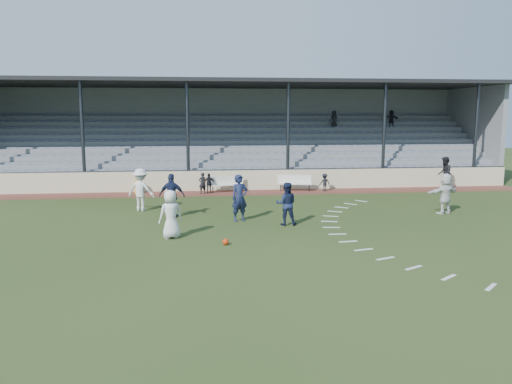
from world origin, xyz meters
TOP-DOWN VIEW (x-y plane):
  - ground at (0.00, 0.00)m, footprint 90.00×90.00m
  - cinder_track at (0.00, 10.50)m, footprint 34.00×2.00m
  - retaining_wall at (0.00, 11.55)m, footprint 34.00×0.18m
  - bench_left at (-0.76, 10.83)m, footprint 2.04×0.85m
  - bench_right at (3.27, 10.80)m, footprint 2.04×0.86m
  - trash_bin at (-5.87, 10.94)m, footprint 0.46×0.46m
  - football at (-1.49, -1.09)m, footprint 0.22×0.22m
  - player_white_lead at (-3.44, 0.13)m, footprint 1.04×0.88m
  - player_navy_lead at (-0.67, 2.81)m, footprint 0.85×0.69m
  - player_navy_mid at (1.18, 1.83)m, footprint 0.94×0.78m
  - player_white_wing at (-5.13, 5.64)m, footprint 1.48×1.14m
  - player_navy_wing at (-3.58, 3.93)m, footprint 1.22×0.71m
  - player_white_back at (8.87, 3.38)m, footprint 1.82×1.13m
  - official at (12.33, 10.21)m, footprint 1.14×1.22m
  - sub_left_near at (-2.19, 10.37)m, footprint 0.52×0.43m
  - sub_left_far at (-1.80, 10.42)m, footprint 0.68×0.29m
  - sub_right at (5.04, 10.59)m, footprint 0.73×0.51m
  - grandstand at (0.01, 16.26)m, footprint 34.60×9.00m
  - penalty_arc at (4.12, 0.00)m, footprint 3.89×14.63m

SIDE VIEW (x-z plane):
  - ground at x=0.00m, z-range 0.00..0.00m
  - penalty_arc at x=4.12m, z-range 0.00..0.01m
  - cinder_track at x=0.00m, z-range 0.00..0.02m
  - football at x=-1.49m, z-range 0.00..0.22m
  - trash_bin at x=-5.87m, z-range 0.02..0.75m
  - sub_right at x=5.04m, z-range 0.02..1.06m
  - bench_left at x=-0.76m, z-range 0.11..1.06m
  - bench_right at x=3.27m, z-range 0.11..1.06m
  - retaining_wall at x=0.00m, z-range 0.00..1.20m
  - sub_left_far at x=-1.80m, z-range 0.02..1.18m
  - sub_left_near at x=-2.19m, z-range 0.02..1.23m
  - player_navy_mid at x=1.18m, z-range 0.00..1.78m
  - player_white_lead at x=-3.44m, z-range 0.00..1.81m
  - player_white_back at x=8.87m, z-range 0.00..1.87m
  - player_navy_wing at x=-3.58m, z-range 0.00..1.96m
  - player_navy_lead at x=-0.67m, z-range 0.00..2.01m
  - player_white_wing at x=-5.13m, z-range 0.00..2.02m
  - official at x=12.33m, z-range 0.02..2.02m
  - grandstand at x=0.01m, z-range -1.10..5.51m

